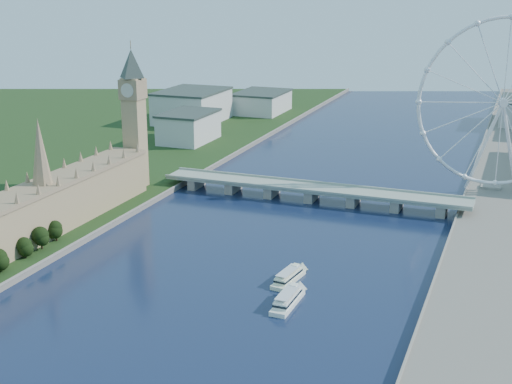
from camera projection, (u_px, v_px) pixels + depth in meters
The scene contains 7 objects.
parliament_range at pixel (45, 208), 426.32m from camera, with size 24.00×200.00×70.00m.
big_ben at pixel (133, 101), 509.29m from camera, with size 20.02×20.02×110.00m.
westminster_bridge at pixel (312, 191), 502.23m from camera, with size 220.00×22.00×9.50m.
london_eye at pixel (503, 103), 493.07m from camera, with size 113.60×39.12×124.30m.
city_skyline at pixel (423, 117), 718.66m from camera, with size 505.00×280.00×32.00m.
tour_boat_near at pixel (288, 282), 367.45m from camera, with size 7.75×30.30×6.70m, color #EAEFCB, non-canonical shape.
tour_boat_far at pixel (288, 305), 341.09m from camera, with size 8.35×32.52×7.21m, color white, non-canonical shape.
Camera 1 is at (135.21, -163.90, 149.14)m, focal length 50.00 mm.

